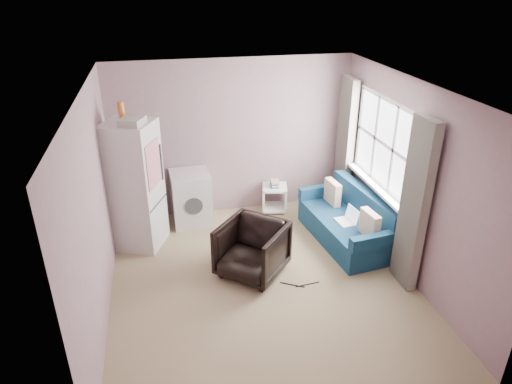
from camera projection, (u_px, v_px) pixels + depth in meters
room at (264, 194)px, 5.40m from camera, size 3.84×4.24×2.54m
armchair at (252, 247)px, 5.92m from camera, size 1.07×1.06×0.80m
fridge at (135, 185)px, 6.37m from camera, size 0.83×0.83×2.11m
washing_machine at (191, 197)px, 7.16m from camera, size 0.62×0.63×0.84m
side_table at (274, 196)px, 7.60m from camera, size 0.47×0.47×0.54m
sofa at (349, 223)px, 6.74m from camera, size 0.98×1.80×0.77m
window_dressing at (375, 171)px, 6.41m from camera, size 0.17×2.62×2.18m
floor_cables at (300, 285)px, 5.85m from camera, size 0.50×0.17×0.01m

